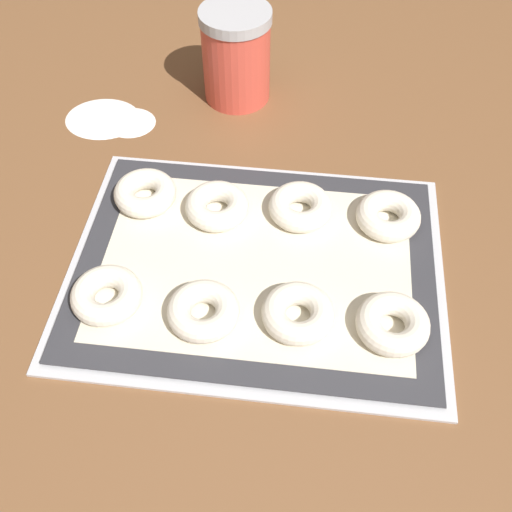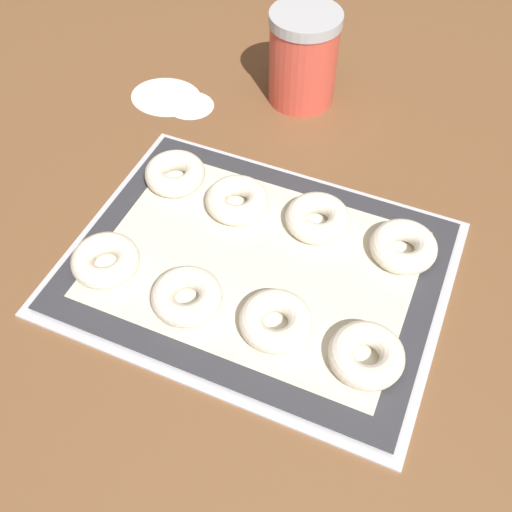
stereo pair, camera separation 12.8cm
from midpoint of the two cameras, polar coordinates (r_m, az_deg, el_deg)
The scene contains 14 objects.
ground_plane at distance 0.72m, azimuth -5.22°, elevation -2.96°, with size 2.80×2.80×0.00m, color brown.
baking_tray at distance 0.73m, azimuth -5.00°, elevation -1.59°, with size 0.45×0.35×0.01m.
baking_mat at distance 0.72m, azimuth -5.03°, elevation -1.33°, with size 0.43×0.32×0.00m.
bagel_front_far_left at distance 0.71m, azimuth -19.11°, elevation -4.16°, with size 0.08×0.08×0.03m.
bagel_front_mid_left at distance 0.67m, azimuth -10.49°, elevation -5.83°, with size 0.08×0.08×0.03m.
bagel_front_mid_right at distance 0.66m, azimuth -1.47°, elevation -6.13°, with size 0.08×0.08×0.03m.
bagel_front_far_right at distance 0.66m, azimuth 7.58°, elevation -7.10°, with size 0.08×0.08×0.03m.
bagel_back_far_left at distance 0.81m, azimuth -15.04°, elevation 5.35°, with size 0.08×0.08×0.03m.
bagel_back_mid_left at distance 0.77m, azimuth -8.49°, elevation 4.22°, with size 0.08×0.08×0.03m.
bagel_back_mid_right at distance 0.76m, azimuth -0.50°, elevation 4.21°, with size 0.08×0.08×0.03m.
bagel_back_far_right at distance 0.76m, azimuth 7.88°, elevation 3.29°, with size 0.08×0.08×0.03m.
flour_canister at distance 0.94m, azimuth -5.97°, elevation 18.18°, with size 0.11×0.11×0.14m.
flour_patch_near at distance 0.98m, azimuth -18.18°, elevation 12.05°, with size 0.11×0.10×0.00m.
flour_patch_far at distance 0.96m, azimuth -15.72°, elevation 11.84°, with size 0.08×0.07×0.00m.
Camera 1 is at (0.05, -0.42, 0.58)m, focal length 42.00 mm.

